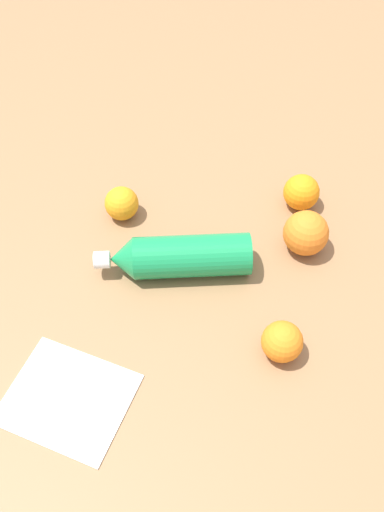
% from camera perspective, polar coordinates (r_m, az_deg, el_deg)
% --- Properties ---
extents(ground_plane, '(2.40, 2.40, 0.00)m').
position_cam_1_polar(ground_plane, '(0.93, -1.74, -2.28)').
color(ground_plane, olive).
extents(water_bottle, '(0.26, 0.09, 0.07)m').
position_cam_1_polar(water_bottle, '(0.91, -1.35, -0.06)').
color(water_bottle, '#198C4C').
rests_on(water_bottle, ground_plane).
extents(orange_0, '(0.08, 0.08, 0.08)m').
position_cam_1_polar(orange_0, '(0.96, 11.47, 2.29)').
color(orange_0, orange).
rests_on(orange_0, ground_plane).
extents(orange_1, '(0.06, 0.06, 0.06)m').
position_cam_1_polar(orange_1, '(0.84, 9.12, -8.57)').
color(orange_1, orange).
rests_on(orange_1, ground_plane).
extents(orange_2, '(0.06, 0.06, 0.06)m').
position_cam_1_polar(orange_2, '(1.01, -7.15, 5.31)').
color(orange_2, orange).
rests_on(orange_2, ground_plane).
extents(orange_3, '(0.06, 0.06, 0.06)m').
position_cam_1_polar(orange_3, '(1.03, 11.03, 6.37)').
color(orange_3, orange).
rests_on(orange_3, ground_plane).
extents(folded_napkin, '(0.21, 0.19, 0.01)m').
position_cam_1_polar(folded_napkin, '(0.84, -12.47, -13.89)').
color(folded_napkin, white).
rests_on(folded_napkin, ground_plane).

